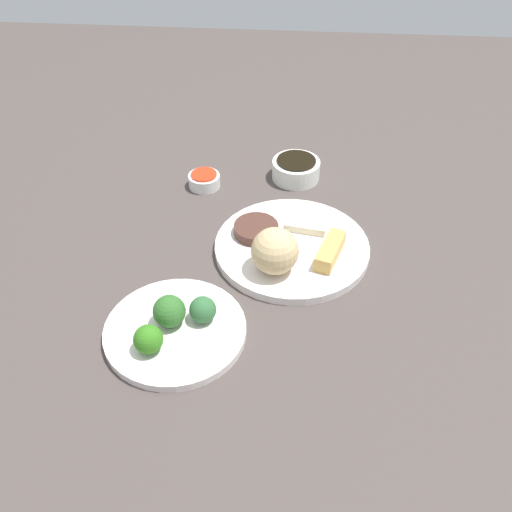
{
  "coord_description": "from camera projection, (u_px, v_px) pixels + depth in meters",
  "views": [
    {
      "loc": [
        0.04,
        -0.8,
        0.7
      ],
      "look_at": [
        -0.02,
        -0.07,
        0.06
      ],
      "focal_mm": 40.61,
      "sensor_mm": 36.0,
      "label": 1
    }
  ],
  "objects": [
    {
      "name": "soy_sauce_bowl_liquid",
      "position": [
        296.0,
        161.0,
        1.2
      ],
      "size": [
        0.08,
        0.08,
        0.0
      ],
      "primitive_type": "cylinder",
      "color": "black",
      "rests_on": "soy_sauce_bowl"
    },
    {
      "name": "sauce_ramekin_sweet_and_sour",
      "position": [
        204.0,
        181.0,
        1.2
      ],
      "size": [
        0.07,
        0.07,
        0.03
      ],
      "primitive_type": "cylinder",
      "color": "white",
      "rests_on": "tabletop"
    },
    {
      "name": "broccoli_floret_2",
      "position": [
        148.0,
        339.0,
        0.85
      ],
      "size": [
        0.04,
        0.04,
        0.04
      ],
      "primitive_type": "sphere",
      "color": "#31751C",
      "rests_on": "broccoli_plate"
    },
    {
      "name": "broccoli_floret_0",
      "position": [
        169.0,
        311.0,
        0.88
      ],
      "size": [
        0.05,
        0.05,
        0.05
      ],
      "primitive_type": "sphere",
      "color": "#2F6527",
      "rests_on": "broccoli_plate"
    },
    {
      "name": "tabletop",
      "position": [
        270.0,
        254.0,
        1.06
      ],
      "size": [
        2.2,
        2.2,
        0.02
      ],
      "primitive_type": "cube",
      "color": "#473E3A",
      "rests_on": "ground"
    },
    {
      "name": "spring_roll",
      "position": [
        330.0,
        251.0,
        1.0
      ],
      "size": [
        0.06,
        0.1,
        0.03
      ],
      "primitive_type": "cube",
      "rotation": [
        0.0,
        0.0,
        1.26
      ],
      "color": "tan",
      "rests_on": "main_plate"
    },
    {
      "name": "broccoli_floret_1",
      "position": [
        203.0,
        310.0,
        0.89
      ],
      "size": [
        0.04,
        0.04,
        0.04
      ],
      "primitive_type": "sphere",
      "color": "#306436",
      "rests_on": "broccoli_plate"
    },
    {
      "name": "crab_rangoon_wonton",
      "position": [
        308.0,
        220.0,
        1.08
      ],
      "size": [
        0.08,
        0.08,
        0.02
      ],
      "primitive_type": "cube",
      "rotation": [
        0.0,
        0.0,
        -0.17
      ],
      "color": "beige",
      "rests_on": "main_plate"
    },
    {
      "name": "broccoli_plate",
      "position": [
        175.0,
        331.0,
        0.9
      ],
      "size": [
        0.22,
        0.22,
        0.01
      ],
      "primitive_type": "cylinder",
      "color": "white",
      "rests_on": "tabletop"
    },
    {
      "name": "rice_scoop",
      "position": [
        275.0,
        251.0,
        0.96
      ],
      "size": [
        0.08,
        0.08,
        0.08
      ],
      "primitive_type": "sphere",
      "color": "tan",
      "rests_on": "main_plate"
    },
    {
      "name": "stir_fry_heap",
      "position": [
        256.0,
        229.0,
        1.06
      ],
      "size": [
        0.08,
        0.08,
        0.02
      ],
      "primitive_type": "cylinder",
      "color": "#4A2C23",
      "rests_on": "main_plate"
    },
    {
      "name": "soy_sauce_bowl",
      "position": [
        296.0,
        170.0,
        1.22
      ],
      "size": [
        0.1,
        0.1,
        0.04
      ],
      "primitive_type": "cylinder",
      "color": "white",
      "rests_on": "tabletop"
    },
    {
      "name": "main_plate",
      "position": [
        292.0,
        248.0,
        1.04
      ],
      "size": [
        0.28,
        0.28,
        0.02
      ],
      "primitive_type": "cylinder",
      "color": "white",
      "rests_on": "tabletop"
    },
    {
      "name": "sauce_ramekin_sweet_and_sour_liquid",
      "position": [
        204.0,
        175.0,
        1.19
      ],
      "size": [
        0.05,
        0.05,
        0.0
      ],
      "primitive_type": "cylinder",
      "color": "red",
      "rests_on": "sauce_ramekin_sweet_and_sour"
    }
  ]
}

